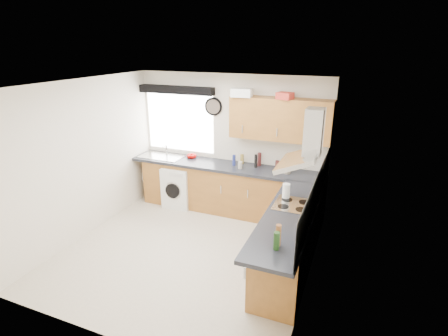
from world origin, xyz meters
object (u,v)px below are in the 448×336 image
at_px(oven, 291,236).
at_px(upper_cabinets, 280,119).
at_px(washing_machine, 179,186).
at_px(extractor_hood, 306,146).

xyz_separation_m(oven, upper_cabinets, (-0.55, 1.32, 1.38)).
relative_size(oven, washing_machine, 1.08).
bearing_deg(washing_machine, upper_cabinets, 4.55).
bearing_deg(washing_machine, extractor_hood, -26.10).
height_order(extractor_hood, washing_machine, extractor_hood).
bearing_deg(extractor_hood, washing_machine, 156.27).
distance_m(upper_cabinets, washing_machine, 2.34).
relative_size(extractor_hood, upper_cabinets, 0.46).
height_order(extractor_hood, upper_cabinets, upper_cabinets).
distance_m(oven, upper_cabinets, 1.99).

